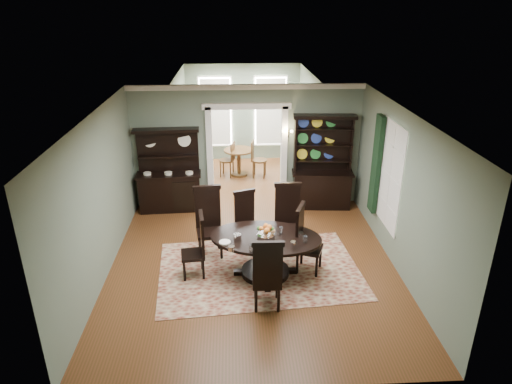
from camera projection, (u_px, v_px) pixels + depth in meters
room at (253, 192)px, 8.27m from camera, size 5.51×6.01×3.01m
parlor at (244, 120)px, 13.33m from camera, size 3.51×3.50×3.01m
doorway_trim at (247, 142)px, 10.97m from camera, size 2.08×0.25×2.57m
right_window at (383, 171)px, 9.21m from camera, size 0.15×1.47×2.12m
wall_sconce at (287, 132)px, 10.77m from camera, size 0.27×0.21×0.21m
rug at (259, 270)px, 8.74m from camera, size 3.98×2.83×0.01m
dining_table at (266, 248)px, 8.41m from camera, size 2.25×2.21×0.81m
centerpiece at (266, 233)px, 8.26m from camera, size 1.60×1.03×0.26m
chair_far_left at (209, 219)px, 9.09m from camera, size 0.60×0.58×1.43m
chair_far_mid at (246, 217)px, 9.42m from camera, size 0.57×0.55×1.22m
chair_far_right at (288, 215)px, 9.25m from camera, size 0.55×0.51×1.42m
chair_end_left at (198, 244)px, 8.36m from camera, size 0.49×0.51×1.25m
chair_end_right at (304, 237)px, 8.51m from camera, size 0.61×0.63×1.33m
chair_near at (267, 273)px, 7.38m from camera, size 0.52×0.48×1.35m
sideboard at (169, 182)px, 11.02m from camera, size 1.56×0.62×2.02m
welsh_dresser at (322, 175)px, 11.14m from camera, size 1.51×0.65×2.31m
parlor_table at (239, 159)px, 13.22m from camera, size 0.85×0.85×0.79m
parlor_chair_left at (229, 158)px, 13.15m from camera, size 0.47×0.45×1.01m
parlor_chair_right at (257, 158)px, 13.11m from camera, size 0.47×0.46×1.06m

